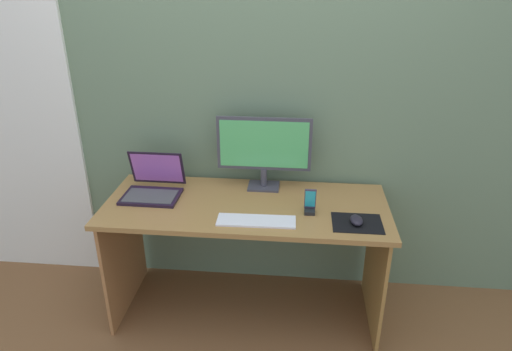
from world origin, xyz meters
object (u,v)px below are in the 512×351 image
(laptop, at_px, (153,187))
(phone_in_dock, at_px, (310,204))
(monitor, at_px, (264,149))
(keyboard_external, at_px, (256,221))
(mouse, at_px, (356,220))

(laptop, relative_size, phone_in_dock, 2.28)
(monitor, xyz_separation_m, laptop, (-0.61, -0.15, -0.19))
(keyboard_external, height_order, mouse, mouse)
(laptop, bearing_deg, mouse, -11.40)
(mouse, relative_size, phone_in_dock, 0.72)
(laptop, distance_m, mouse, 1.13)
(monitor, relative_size, keyboard_external, 1.34)
(phone_in_dock, bearing_deg, keyboard_external, -155.79)
(keyboard_external, height_order, phone_in_dock, phone_in_dock)
(laptop, relative_size, keyboard_external, 0.80)
(keyboard_external, xyz_separation_m, phone_in_dock, (0.27, 0.12, 0.04))
(monitor, relative_size, laptop, 1.69)
(monitor, bearing_deg, keyboard_external, -90.62)
(mouse, bearing_deg, phone_in_dock, 152.41)
(keyboard_external, distance_m, phone_in_dock, 0.30)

